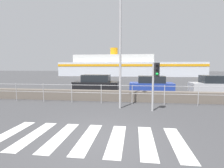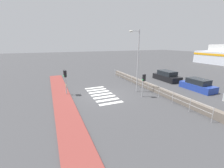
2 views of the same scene
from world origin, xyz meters
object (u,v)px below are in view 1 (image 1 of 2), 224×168
object	(u,v)px
streetlamp	(120,28)
parked_car_blue	(151,85)
ferry_boat	(127,67)
parked_car_silver	(217,85)
traffic_light_far	(156,76)
parked_car_black	(96,83)

from	to	relation	value
streetlamp	parked_car_blue	size ratio (longest dim) A/B	1.74
ferry_boat	parked_car_silver	size ratio (longest dim) A/B	7.47
streetlamp	ferry_boat	size ratio (longest dim) A/B	0.20
traffic_light_far	ferry_boat	xyz separation A→B (m)	(-2.87, 34.37, 0.34)
traffic_light_far	parked_car_silver	world-z (taller)	traffic_light_far
streetlamp	parked_car_black	world-z (taller)	streetlamp
streetlamp	parked_car_blue	world-z (taller)	streetlamp
traffic_light_far	parked_car_black	size ratio (longest dim) A/B	0.57
parked_car_black	parked_car_blue	world-z (taller)	parked_car_black
traffic_light_far	parked_car_black	bearing A→B (deg)	121.91
traffic_light_far	parked_car_black	xyz separation A→B (m)	(-4.60, 7.38, -1.16)
traffic_light_far	streetlamp	bearing A→B (deg)	174.44
parked_car_black	traffic_light_far	bearing A→B (deg)	-58.09
traffic_light_far	parked_car_silver	bearing A→B (deg)	50.21
traffic_light_far	parked_car_blue	world-z (taller)	traffic_light_far
streetlamp	ferry_boat	world-z (taller)	ferry_boat
traffic_light_far	ferry_boat	size ratio (longest dim) A/B	0.07
ferry_boat	parked_car_black	distance (m)	27.08
ferry_boat	parked_car_silver	xyz separation A→B (m)	(9.02, -26.99, -1.50)
traffic_light_far	parked_car_silver	xyz separation A→B (m)	(6.15, 7.38, -1.16)
parked_car_black	parked_car_blue	size ratio (longest dim) A/B	1.08
parked_car_blue	parked_car_silver	bearing A→B (deg)	0.00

